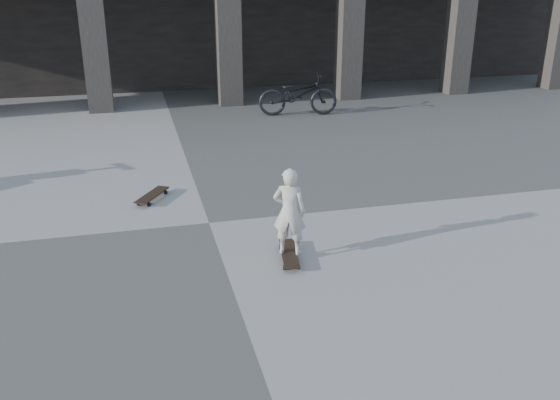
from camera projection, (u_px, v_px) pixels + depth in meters
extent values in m
plane|color=#4D4D4A|center=(209.00, 223.00, 9.00)|extent=(90.00, 90.00, 0.00)
cube|color=#312D28|center=(94.00, 36.00, 15.56)|extent=(0.65, 0.65, 4.00)
cube|color=#312D28|center=(228.00, 33.00, 16.38)|extent=(0.65, 0.65, 4.00)
cube|color=#312D28|center=(350.00, 30.00, 17.20)|extent=(0.65, 0.65, 4.00)
cube|color=#312D28|center=(460.00, 27.00, 18.02)|extent=(0.65, 0.65, 4.00)
cube|color=black|center=(289.00, 253.00, 7.85)|extent=(0.35, 0.90, 0.02)
cube|color=#B2B2B7|center=(287.00, 246.00, 8.15)|extent=(0.19, 0.08, 0.03)
cube|color=#B2B2B7|center=(291.00, 267.00, 7.57)|extent=(0.19, 0.08, 0.03)
cylinder|color=black|center=(280.00, 247.00, 8.14)|extent=(0.04, 0.07, 0.07)
cylinder|color=black|center=(294.00, 246.00, 8.16)|extent=(0.04, 0.07, 0.07)
cylinder|color=black|center=(284.00, 267.00, 7.57)|extent=(0.04, 0.07, 0.07)
cylinder|color=black|center=(299.00, 267.00, 7.58)|extent=(0.04, 0.07, 0.07)
cube|color=black|center=(152.00, 195.00, 9.88)|extent=(0.62, 0.83, 0.02)
cube|color=#B2B2B7|center=(161.00, 191.00, 10.16)|extent=(0.19, 0.14, 0.03)
cube|color=#B2B2B7|center=(143.00, 203.00, 9.63)|extent=(0.19, 0.14, 0.03)
cylinder|color=black|center=(156.00, 191.00, 10.19)|extent=(0.07, 0.08, 0.07)
cylinder|color=black|center=(166.00, 192.00, 10.14)|extent=(0.07, 0.08, 0.07)
cylinder|color=black|center=(138.00, 203.00, 9.66)|extent=(0.07, 0.08, 0.07)
cylinder|color=black|center=(149.00, 204.00, 9.61)|extent=(0.07, 0.08, 0.07)
imported|color=beige|center=(290.00, 212.00, 7.63)|extent=(0.50, 0.43, 1.18)
imported|color=black|center=(298.00, 95.00, 15.62)|extent=(2.16, 1.03, 1.09)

